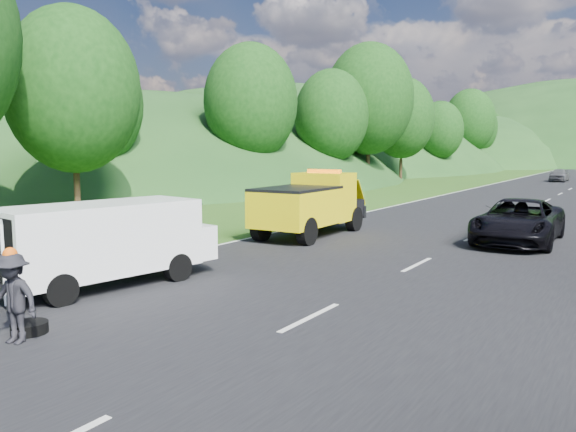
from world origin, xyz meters
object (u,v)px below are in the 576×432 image
Objects in this scene: woman at (187,259)px; suitcase at (133,243)px; spare_tire at (30,334)px; child at (184,270)px; worker at (15,344)px; passing_suv at (518,243)px; tow_truck at (311,204)px; white_van at (107,240)px.

woman is 2.62× the size of suitcase.
woman is at bearing 109.79° from spare_tire.
worker is at bearing -49.77° from child.
spare_tire is at bearing -166.15° from woman.
suitcase is at bearing -141.01° from passing_suv.
tow_truck is 5.38× the size of child.
passing_suv is at bearing 68.55° from white_van.
tow_truck is at bearing -162.21° from passing_suv.
suitcase is at bearing 113.10° from worker.
white_van reaches higher than passing_suv.
tow_truck reaches higher than worker.
worker is 0.28× the size of passing_suv.
white_van is at bearing 117.90° from spare_tire.
passing_suv reaches higher than spare_tire.
tow_truck reaches higher than spare_tire.
white_van is 3.84× the size of worker.
suitcase reaches higher than spare_tire.
white_van is 3.71m from spare_tire.
child is 3.35m from suitcase.
worker is 0.51m from spare_tire.
passing_suv is (7.08, 11.99, -1.15)m from white_van.
child is at bearing -17.88° from suitcase.
woman reaches higher than worker.
tow_truck is 7.53m from passing_suv.
woman is at bearing 111.00° from white_van.
worker is at bearing -55.12° from suitcase.
tow_truck is 6.87m from suitcase.
worker is 16.38m from passing_suv.
woman is at bearing 154.49° from child.
worker is at bearing -52.63° from white_van.
tow_truck is 3.76× the size of worker.
white_van is 9.41× the size of spare_tire.
woman is at bearing 98.74° from worker.
child is at bearing 94.11° from worker.
tow_truck is 12.81m from spare_tire.
tow_truck is at bearing -13.60° from woman.
child is at bearing -91.06° from tow_truck.
suitcase is at bearing -173.55° from child.
passing_suv is at bearing 70.24° from spare_tire.
suitcase is at bearing 139.86° from white_van.
passing_suv is (10.04, 8.56, -0.32)m from suitcase.
worker is (2.66, -7.10, 0.00)m from woman.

